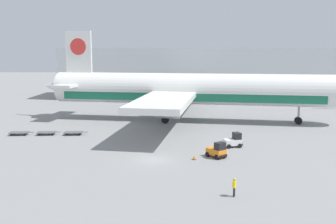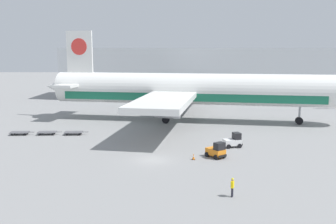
# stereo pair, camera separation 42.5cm
# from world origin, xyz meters

# --- Properties ---
(ground_plane) EXTENTS (400.00, 400.00, 0.00)m
(ground_plane) POSITION_xyz_m (0.00, 0.00, 0.00)
(ground_plane) COLOR gray
(terminal_building) EXTENTS (90.00, 18.20, 14.00)m
(terminal_building) POSITION_xyz_m (16.30, 65.89, 6.99)
(terminal_building) COLOR #B2B7BC
(terminal_building) RESTS_ON ground_plane
(airplane_main) EXTENTS (57.77, 48.66, 17.00)m
(airplane_main) POSITION_xyz_m (4.94, 26.48, 5.84)
(airplane_main) COLOR white
(airplane_main) RESTS_ON ground_plane
(baggage_tug_foreground) EXTENTS (2.72, 2.15, 2.00)m
(baggage_tug_foreground) POSITION_xyz_m (10.78, 6.49, 0.88)
(baggage_tug_foreground) COLOR silver
(baggage_tug_foreground) RESTS_ON ground_plane
(baggage_tug_mid) EXTENTS (2.65, 2.80, 2.00)m
(baggage_tug_mid) POSITION_xyz_m (7.90, 1.27, 0.88)
(baggage_tug_mid) COLOR orange
(baggage_tug_mid) RESTS_ON ground_plane
(baggage_dolly_lead) EXTENTS (3.75, 1.72, 0.48)m
(baggage_dolly_lead) POSITION_xyz_m (-21.72, 13.62, 0.39)
(baggage_dolly_lead) COLOR #56565B
(baggage_dolly_lead) RESTS_ON ground_plane
(baggage_dolly_second) EXTENTS (3.75, 1.72, 0.48)m
(baggage_dolly_second) POSITION_xyz_m (-17.43, 13.81, 0.39)
(baggage_dolly_second) COLOR #56565B
(baggage_dolly_second) RESTS_ON ground_plane
(baggage_dolly_third) EXTENTS (3.75, 1.72, 0.48)m
(baggage_dolly_third) POSITION_xyz_m (-13.20, 13.85, 0.39)
(baggage_dolly_third) COLOR #56565B
(baggage_dolly_third) RESTS_ON ground_plane
(ground_crew_near) EXTENTS (0.36, 0.52, 1.77)m
(ground_crew_near) POSITION_xyz_m (7.91, -11.46, 1.05)
(ground_crew_near) COLOR black
(ground_crew_near) RESTS_ON ground_plane
(traffic_cone_near) EXTENTS (0.40, 0.40, 0.74)m
(traffic_cone_near) POSITION_xyz_m (5.01, 0.32, 0.36)
(traffic_cone_near) COLOR black
(traffic_cone_near) RESTS_ON ground_plane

